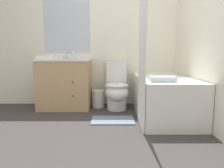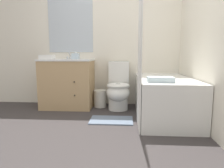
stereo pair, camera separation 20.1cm
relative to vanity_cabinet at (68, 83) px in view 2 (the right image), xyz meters
The scene contains 13 objects.
ground_plane 1.58m from the vanity_cabinet, 60.15° to the right, with size 14.00×14.00×0.00m, color #383333.
wall_back 1.16m from the vanity_cabinet, 22.41° to the left, with size 8.00×0.06×2.50m.
wall_right 2.20m from the vanity_cabinet, 14.69° to the right, with size 0.05×2.60×2.50m.
vanity_cabinet is the anchor object (origin of this frame).
sink_faucet 0.49m from the vanity_cabinet, 90.00° to the left, with size 0.14×0.12×0.12m.
toilet 0.88m from the vanity_cabinet, ahead, with size 0.38×0.68×0.79m.
bathtub 1.62m from the vanity_cabinet, 16.14° to the right, with size 0.76×1.47×0.58m.
shower_curtain 1.57m from the vanity_cabinet, 38.08° to the right, with size 0.02×0.53×1.94m.
wastebasket 0.62m from the vanity_cabinet, ahead, with size 0.21×0.21×0.30m.
tissue_box 0.48m from the vanity_cabinet, ahead, with size 0.11×0.12×0.12m.
hand_towel_folded 0.55m from the vanity_cabinet, 148.48° to the right, with size 0.23×0.13×0.07m.
bath_towel_folded 1.70m from the vanity_cabinet, 33.34° to the right, with size 0.31×0.18×0.06m.
bath_mat 1.14m from the vanity_cabinet, 40.83° to the right, with size 0.59×0.37×0.02m.
Camera 2 is at (0.24, -2.03, 0.90)m, focal length 32.00 mm.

